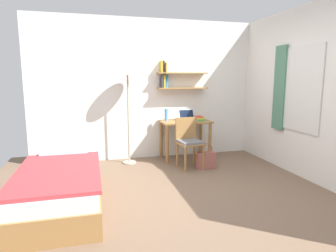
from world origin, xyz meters
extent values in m
plane|color=brown|center=(0.00, 0.00, 0.00)|extent=(5.28, 5.28, 0.00)
cube|color=white|center=(0.00, 2.02, 1.30)|extent=(4.40, 0.05, 2.60)
cube|color=#9E703D|center=(0.58, 1.89, 1.33)|extent=(0.95, 0.22, 0.02)
cube|color=#333338|center=(0.18, 1.91, 1.44)|extent=(0.04, 0.17, 0.20)
cube|color=gold|center=(0.23, 1.92, 1.46)|extent=(0.03, 0.15, 0.23)
cube|color=#3384C6|center=(0.28, 1.93, 1.46)|extent=(0.04, 0.12, 0.23)
cube|color=#9E703D|center=(0.58, 1.89, 1.61)|extent=(0.95, 0.22, 0.02)
cube|color=gold|center=(0.17, 1.91, 1.73)|extent=(0.02, 0.17, 0.22)
cube|color=#333338|center=(0.21, 1.92, 1.73)|extent=(0.03, 0.14, 0.21)
cube|color=orange|center=(0.25, 1.90, 1.71)|extent=(0.02, 0.17, 0.18)
cube|color=white|center=(2.02, 0.00, 1.30)|extent=(0.05, 4.40, 2.60)
cube|color=silver|center=(1.99, 0.36, 1.35)|extent=(0.02, 0.80, 1.29)
cube|color=white|center=(1.99, 0.36, 1.35)|extent=(0.01, 0.74, 1.23)
cube|color=#4C7F66|center=(1.96, 0.87, 1.35)|extent=(0.03, 0.28, 1.39)
cube|color=#9E703D|center=(-1.49, 0.13, 0.14)|extent=(0.90, 1.86, 0.28)
cube|color=silver|center=(-1.49, 0.13, 0.36)|extent=(0.87, 1.80, 0.16)
cube|color=#DB383D|center=(-1.49, 0.02, 0.46)|extent=(0.92, 1.52, 0.04)
cube|color=white|center=(-1.49, 0.85, 0.49)|extent=(0.63, 0.28, 0.10)
cube|color=#9E703D|center=(0.58, 1.70, 0.72)|extent=(0.91, 0.57, 0.03)
cylinder|color=#9E703D|center=(0.17, 1.46, 0.35)|extent=(0.06, 0.06, 0.70)
cylinder|color=#9E703D|center=(0.99, 1.46, 0.35)|extent=(0.06, 0.06, 0.70)
cylinder|color=#9E703D|center=(0.17, 1.94, 0.35)|extent=(0.06, 0.06, 0.70)
cylinder|color=#9E703D|center=(0.99, 1.94, 0.35)|extent=(0.06, 0.06, 0.70)
cube|color=#9E703D|center=(0.49, 1.14, 0.43)|extent=(0.44, 0.45, 0.03)
cube|color=slate|center=(0.49, 1.14, 0.46)|extent=(0.41, 0.41, 0.04)
cube|color=#9E703D|center=(0.47, 1.32, 0.66)|extent=(0.38, 0.08, 0.37)
cylinder|color=#9E703D|center=(0.34, 0.95, 0.21)|extent=(0.04, 0.04, 0.42)
cylinder|color=#9E703D|center=(0.67, 0.99, 0.21)|extent=(0.04, 0.04, 0.42)
cylinder|color=#9E703D|center=(0.30, 1.28, 0.21)|extent=(0.04, 0.04, 0.42)
cylinder|color=#9E703D|center=(0.63, 1.32, 0.21)|extent=(0.04, 0.04, 0.42)
cylinder|color=#B2A893|center=(-0.48, 1.69, 0.01)|extent=(0.24, 0.24, 0.02)
cylinder|color=#B2A893|center=(-0.48, 1.69, 0.80)|extent=(0.03, 0.03, 1.55)
cone|color=silver|center=(-0.48, 1.69, 1.68)|extent=(0.44, 0.44, 0.22)
cube|color=#B7BABF|center=(0.62, 1.69, 0.74)|extent=(0.30, 0.23, 0.01)
cube|color=#B7BABF|center=(0.62, 1.76, 0.84)|extent=(0.30, 0.11, 0.20)
cube|color=black|center=(0.62, 1.76, 0.84)|extent=(0.27, 0.09, 0.17)
cylinder|color=#4C99DB|center=(0.24, 1.78, 0.85)|extent=(0.06, 0.06, 0.23)
cube|color=#4CA856|center=(0.86, 1.68, 0.75)|extent=(0.20, 0.22, 0.03)
cube|color=gold|center=(0.86, 1.69, 0.78)|extent=(0.17, 0.22, 0.03)
cube|color=#D13D38|center=(0.84, 1.69, 0.80)|extent=(0.16, 0.22, 0.02)
cube|color=#99564C|center=(0.74, 1.04, 0.14)|extent=(0.32, 0.12, 0.28)
torus|color=#99564C|center=(0.74, 1.04, 0.33)|extent=(0.22, 0.02, 0.22)
camera|label=1|loc=(-1.09, -3.34, 1.51)|focal=30.75mm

